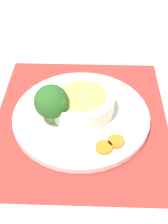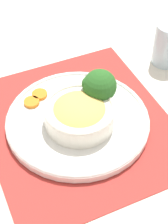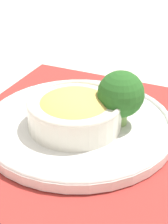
{
  "view_description": "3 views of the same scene",
  "coord_description": "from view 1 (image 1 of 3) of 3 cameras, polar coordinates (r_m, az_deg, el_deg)",
  "views": [
    {
      "loc": [
        -0.06,
        0.53,
        0.53
      ],
      "look_at": [
        -0.01,
        0.02,
        0.04
      ],
      "focal_mm": 50.0,
      "sensor_mm": 36.0,
      "label": 1
    },
    {
      "loc": [
        -0.19,
        -0.54,
        0.63
      ],
      "look_at": [
        0.01,
        -0.01,
        0.05
      ],
      "focal_mm": 60.0,
      "sensor_mm": 36.0,
      "label": 2
    },
    {
      "loc": [
        0.26,
        -0.47,
        0.35
      ],
      "look_at": [
        0.02,
        -0.01,
        0.05
      ],
      "focal_mm": 60.0,
      "sensor_mm": 36.0,
      "label": 3
    }
  ],
  "objects": [
    {
      "name": "bowl",
      "position": [
        0.72,
        -0.34,
        2.06
      ],
      "size": [
        0.16,
        0.16,
        0.06
      ],
      "color": "silver",
      "rests_on": "plate"
    },
    {
      "name": "placemat",
      "position": [
        0.75,
        -0.5,
        -1.29
      ],
      "size": [
        0.44,
        0.49,
        0.0
      ],
      "color": "#B2332D",
      "rests_on": "ground_plane"
    },
    {
      "name": "plate",
      "position": [
        0.74,
        -0.51,
        -0.56
      ],
      "size": [
        0.32,
        0.32,
        0.02
      ],
      "color": "white",
      "rests_on": "placemat"
    },
    {
      "name": "carrot_slice_middle",
      "position": [
        0.67,
        5.87,
        -5.39
      ],
      "size": [
        0.04,
        0.04,
        0.01
      ],
      "color": "orange",
      "rests_on": "plate"
    },
    {
      "name": "carrot_slice_near",
      "position": [
        0.66,
        3.7,
        -6.47
      ],
      "size": [
        0.04,
        0.04,
        0.01
      ],
      "color": "orange",
      "rests_on": "plate"
    },
    {
      "name": "ground_plane",
      "position": [
        0.75,
        -0.5,
        -1.4
      ],
      "size": [
        4.0,
        4.0,
        0.0
      ],
      "primitive_type": "plane",
      "color": "beige"
    },
    {
      "name": "broccoli_floret",
      "position": [
        0.69,
        -5.96,
        1.83
      ],
      "size": [
        0.08,
        0.08,
        0.09
      ],
      "color": "#84AD5B",
      "rests_on": "plate"
    }
  ]
}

